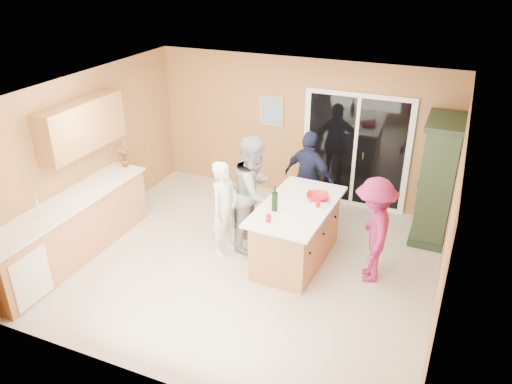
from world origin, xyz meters
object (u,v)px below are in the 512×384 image
at_px(woman_navy, 309,178).
at_px(woman_grey, 255,193).
at_px(kitchen_island, 296,235).
at_px(woman_white, 225,209).
at_px(green_hutch, 437,181).
at_px(woman_magenta, 373,231).

bearing_deg(woman_navy, woman_grey, 78.36).
relative_size(kitchen_island, woman_white, 1.22).
xyz_separation_m(green_hutch, woman_magenta, (-0.68, -1.58, -0.19)).
xyz_separation_m(green_hutch, woman_navy, (-1.99, -0.35, -0.15)).
distance_m(woman_grey, woman_navy, 1.17).
xyz_separation_m(woman_white, woman_navy, (0.87, 1.42, 0.06)).
relative_size(woman_white, woman_navy, 0.92).
bearing_deg(kitchen_island, green_hutch, 43.95).
bearing_deg(woman_grey, woman_navy, -29.69).
height_order(green_hutch, woman_white, green_hutch).
xyz_separation_m(woman_white, woman_magenta, (2.19, 0.18, 0.02)).
relative_size(woman_white, woman_grey, 0.83).
distance_m(green_hutch, woman_magenta, 1.73).
height_order(green_hutch, woman_magenta, green_hutch).
relative_size(woman_navy, woman_magenta, 1.05).
bearing_deg(green_hutch, woman_magenta, -113.13).
relative_size(green_hutch, woman_white, 1.32).
xyz_separation_m(kitchen_island, woman_grey, (-0.76, 0.19, 0.46)).
bearing_deg(woman_magenta, woman_white, -98.53).
bearing_deg(woman_white, woman_grey, -27.90).
distance_m(woman_navy, woman_magenta, 1.81).
bearing_deg(woman_magenta, woman_navy, -146.45).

